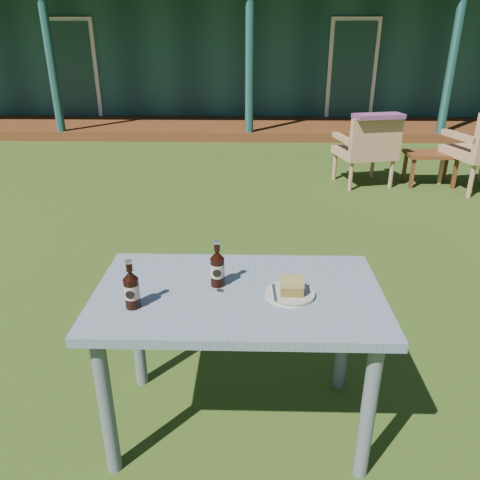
{
  "coord_description": "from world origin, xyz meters",
  "views": [
    {
      "loc": [
        0.05,
        -3.29,
        1.7
      ],
      "look_at": [
        0.0,
        -1.3,
        0.82
      ],
      "focal_mm": 35.0,
      "sensor_mm": 36.0,
      "label": 1
    }
  ],
  "objects_px": {
    "cake_slice": "(292,286)",
    "armchair_left": "(368,147)",
    "side_table": "(431,157)",
    "cola_bottle_near": "(217,268)",
    "cola_bottle_far": "(131,289)",
    "cafe_table": "(238,312)",
    "plate": "(290,293)"
  },
  "relations": [
    {
      "from": "cola_bottle_far",
      "to": "cola_bottle_near",
      "type": "bearing_deg",
      "value": 29.75
    },
    {
      "from": "cake_slice",
      "to": "plate",
      "type": "bearing_deg",
      "value": 163.15
    },
    {
      "from": "plate",
      "to": "cola_bottle_far",
      "type": "bearing_deg",
      "value": -170.32
    },
    {
      "from": "plate",
      "to": "cola_bottle_near",
      "type": "relative_size",
      "value": 1.0
    },
    {
      "from": "cake_slice",
      "to": "cola_bottle_near",
      "type": "distance_m",
      "value": 0.32
    },
    {
      "from": "cafe_table",
      "to": "cola_bottle_near",
      "type": "xyz_separation_m",
      "value": [
        -0.09,
        0.05,
        0.18
      ]
    },
    {
      "from": "side_table",
      "to": "armchair_left",
      "type": "bearing_deg",
      "value": -176.59
    },
    {
      "from": "cafe_table",
      "to": "cola_bottle_far",
      "type": "relative_size",
      "value": 5.94
    },
    {
      "from": "cola_bottle_near",
      "to": "cola_bottle_far",
      "type": "height_order",
      "value": "cola_bottle_near"
    },
    {
      "from": "cafe_table",
      "to": "armchair_left",
      "type": "relative_size",
      "value": 1.44
    },
    {
      "from": "cake_slice",
      "to": "armchair_left",
      "type": "bearing_deg",
      "value": 72.72
    },
    {
      "from": "cafe_table",
      "to": "cake_slice",
      "type": "height_order",
      "value": "cake_slice"
    },
    {
      "from": "cola_bottle_near",
      "to": "side_table",
      "type": "xyz_separation_m",
      "value": [
        2.3,
        3.86,
        -0.46
      ]
    },
    {
      "from": "armchair_left",
      "to": "cake_slice",
      "type": "bearing_deg",
      "value": -107.28
    },
    {
      "from": "cola_bottle_near",
      "to": "cafe_table",
      "type": "bearing_deg",
      "value": -28.91
    },
    {
      "from": "cafe_table",
      "to": "plate",
      "type": "bearing_deg",
      "value": -7.33
    },
    {
      "from": "cola_bottle_far",
      "to": "side_table",
      "type": "xyz_separation_m",
      "value": [
        2.62,
        4.04,
        -0.46
      ]
    },
    {
      "from": "cola_bottle_near",
      "to": "armchair_left",
      "type": "height_order",
      "value": "cola_bottle_near"
    },
    {
      "from": "plate",
      "to": "cake_slice",
      "type": "relative_size",
      "value": 2.22
    },
    {
      "from": "armchair_left",
      "to": "side_table",
      "type": "bearing_deg",
      "value": 3.41
    },
    {
      "from": "cola_bottle_far",
      "to": "side_table",
      "type": "height_order",
      "value": "cola_bottle_far"
    },
    {
      "from": "plate",
      "to": "cola_bottle_near",
      "type": "bearing_deg",
      "value": 165.81
    },
    {
      "from": "cafe_table",
      "to": "side_table",
      "type": "xyz_separation_m",
      "value": [
        2.21,
        3.91,
        -0.28
      ]
    },
    {
      "from": "cake_slice",
      "to": "armchair_left",
      "type": "height_order",
      "value": "armchair_left"
    },
    {
      "from": "cola_bottle_near",
      "to": "side_table",
      "type": "bearing_deg",
      "value": 59.19
    },
    {
      "from": "cola_bottle_far",
      "to": "armchair_left",
      "type": "relative_size",
      "value": 0.24
    },
    {
      "from": "cake_slice",
      "to": "armchair_left",
      "type": "relative_size",
      "value": 0.11
    },
    {
      "from": "cola_bottle_near",
      "to": "armchair_left",
      "type": "bearing_deg",
      "value": 68.29
    },
    {
      "from": "plate",
      "to": "cake_slice",
      "type": "bearing_deg",
      "value": -16.85
    },
    {
      "from": "cake_slice",
      "to": "cola_bottle_near",
      "type": "height_order",
      "value": "cola_bottle_near"
    },
    {
      "from": "cola_bottle_far",
      "to": "armchair_left",
      "type": "bearing_deg",
      "value": 65.31
    },
    {
      "from": "cake_slice",
      "to": "cola_bottle_far",
      "type": "distance_m",
      "value": 0.64
    }
  ]
}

